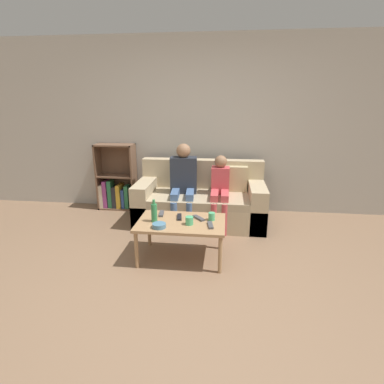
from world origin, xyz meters
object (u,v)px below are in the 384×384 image
(tv_remote_2, at_px, (210,225))
(snack_bowl, at_px, (159,226))
(person_child, at_px, (220,187))
(tv_remote_1, at_px, (161,214))
(cup_far, at_px, (212,216))
(person_adult, at_px, (183,179))
(cup_near, at_px, (189,221))
(coffee_table, at_px, (181,225))
(couch, at_px, (201,202))
(bookshelf, at_px, (116,185))
(tv_remote_0, at_px, (179,217))
(tv_remote_3, at_px, (199,218))
(bottle, at_px, (154,212))

(tv_remote_2, relative_size, snack_bowl, 1.24)
(person_child, height_order, tv_remote_1, person_child)
(cup_far, bearing_deg, person_adult, 115.32)
(person_adult, xyz_separation_m, cup_far, (0.44, -0.94, -0.17))
(cup_near, bearing_deg, coffee_table, 143.22)
(cup_far, height_order, tv_remote_2, cup_far)
(couch, distance_m, bookshelf, 1.47)
(coffee_table, relative_size, tv_remote_0, 5.36)
(tv_remote_2, xyz_separation_m, tv_remote_3, (-0.14, 0.18, 0.00))
(cup_far, relative_size, tv_remote_1, 0.49)
(coffee_table, relative_size, bottle, 3.81)
(person_child, xyz_separation_m, cup_near, (-0.29, -1.05, -0.07))
(tv_remote_3, relative_size, bottle, 0.65)
(couch, relative_size, coffee_table, 1.90)
(person_child, height_order, tv_remote_0, person_child)
(couch, relative_size, tv_remote_3, 11.14)
(bookshelf, height_order, cup_near, bookshelf)
(bookshelf, bearing_deg, coffee_table, -49.60)
(person_adult, bearing_deg, bookshelf, 152.47)
(tv_remote_3, bearing_deg, person_child, 36.21)
(cup_near, bearing_deg, couch, 88.88)
(cup_near, bearing_deg, tv_remote_2, -4.38)
(person_child, height_order, cup_near, person_child)
(cup_near, bearing_deg, cup_far, 32.93)
(cup_near, xyz_separation_m, tv_remote_1, (-0.35, 0.25, -0.03))
(tv_remote_3, bearing_deg, cup_far, -47.38)
(tv_remote_3, bearing_deg, person_adult, 67.55)
(person_adult, bearing_deg, tv_remote_3, -76.17)
(person_adult, relative_size, tv_remote_3, 6.99)
(bottle, bearing_deg, cup_near, -5.55)
(coffee_table, relative_size, tv_remote_3, 5.87)
(person_adult, xyz_separation_m, person_child, (0.51, -0.04, -0.10))
(bookshelf, relative_size, snack_bowl, 7.36)
(cup_far, height_order, snack_bowl, cup_far)
(tv_remote_0, bearing_deg, cup_near, -60.82)
(cup_far, distance_m, tv_remote_2, 0.17)
(tv_remote_2, height_order, snack_bowl, snack_bowl)
(bookshelf, bearing_deg, cup_near, -48.86)
(snack_bowl, bearing_deg, bottle, 119.00)
(coffee_table, distance_m, person_adult, 1.05)
(cup_far, relative_size, bottle, 0.35)
(tv_remote_0, relative_size, tv_remote_3, 1.09)
(cup_far, height_order, tv_remote_3, cup_far)
(cup_far, distance_m, tv_remote_1, 0.59)
(tv_remote_0, bearing_deg, tv_remote_2, -36.72)
(tv_remote_0, bearing_deg, person_child, 55.33)
(cup_far, height_order, tv_remote_0, cup_far)
(tv_remote_3, xyz_separation_m, bottle, (-0.47, -0.13, 0.09))
(coffee_table, height_order, tv_remote_3, tv_remote_3)
(person_adult, relative_size, tv_remote_2, 6.39)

